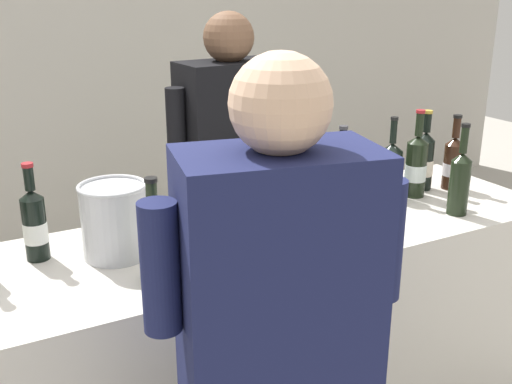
% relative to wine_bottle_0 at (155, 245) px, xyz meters
% --- Properties ---
extents(wall_back, '(8.00, 0.10, 2.80)m').
position_rel_wine_bottle_0_xyz_m(wall_back, '(0.42, 2.77, 0.30)').
color(wall_back, beige).
rests_on(wall_back, ground_plane).
extents(counter, '(2.31, 0.67, 0.98)m').
position_rel_wine_bottle_0_xyz_m(counter, '(0.42, 0.17, -0.61)').
color(counter, beige).
rests_on(counter, ground_plane).
extents(wine_bottle_0, '(0.08, 0.08, 0.31)m').
position_rel_wine_bottle_0_xyz_m(wine_bottle_0, '(0.00, 0.00, 0.00)').
color(wine_bottle_0, black).
rests_on(wine_bottle_0, counter).
extents(wine_bottle_1, '(0.07, 0.07, 0.31)m').
position_rel_wine_bottle_0_xyz_m(wine_bottle_1, '(-0.27, 0.32, 0.00)').
color(wine_bottle_1, black).
rests_on(wine_bottle_1, counter).
extents(wine_bottle_3, '(0.07, 0.07, 0.34)m').
position_rel_wine_bottle_0_xyz_m(wine_bottle_3, '(1.17, -0.01, 0.02)').
color(wine_bottle_3, black).
rests_on(wine_bottle_3, counter).
extents(wine_bottle_4, '(0.09, 0.09, 0.33)m').
position_rel_wine_bottle_0_xyz_m(wine_bottle_4, '(0.80, 0.21, -0.00)').
color(wine_bottle_4, black).
rests_on(wine_bottle_4, counter).
extents(wine_bottle_5, '(0.08, 0.08, 0.31)m').
position_rel_wine_bottle_0_xyz_m(wine_bottle_5, '(1.36, 0.22, -0.00)').
color(wine_bottle_5, black).
rests_on(wine_bottle_5, counter).
extents(wine_bottle_6, '(0.08, 0.08, 0.33)m').
position_rel_wine_bottle_0_xyz_m(wine_bottle_6, '(1.07, 0.25, 0.01)').
color(wine_bottle_6, black).
rests_on(wine_bottle_6, counter).
extents(wine_bottle_8, '(0.08, 0.08, 0.32)m').
position_rel_wine_bottle_0_xyz_m(wine_bottle_8, '(0.41, 0.12, -0.00)').
color(wine_bottle_8, black).
rests_on(wine_bottle_8, counter).
extents(wine_bottle_9, '(0.08, 0.08, 0.35)m').
position_rel_wine_bottle_0_xyz_m(wine_bottle_9, '(1.16, 0.22, 0.01)').
color(wine_bottle_9, black).
rests_on(wine_bottle_9, counter).
extents(wine_bottle_10, '(0.08, 0.08, 0.33)m').
position_rel_wine_bottle_0_xyz_m(wine_bottle_10, '(1.25, 0.27, 0.01)').
color(wine_bottle_10, black).
rests_on(wine_bottle_10, counter).
extents(wine_glass, '(0.08, 0.08, 0.19)m').
position_rel_wine_bottle_0_xyz_m(wine_glass, '(0.77, 0.09, 0.02)').
color(wine_glass, silver).
rests_on(wine_glass, counter).
extents(ice_bucket, '(0.21, 0.21, 0.24)m').
position_rel_wine_bottle_0_xyz_m(ice_bucket, '(-0.05, 0.23, 0.01)').
color(ice_bucket, silver).
rests_on(ice_bucket, counter).
extents(person_server, '(0.60, 0.27, 1.69)m').
position_rel_wine_bottle_0_xyz_m(person_server, '(0.65, 0.85, -0.27)').
color(person_server, black).
rests_on(person_server, ground_plane).
extents(potted_shrub, '(0.63, 0.54, 1.10)m').
position_rel_wine_bottle_0_xyz_m(potted_shrub, '(0.99, 1.38, -0.36)').
color(potted_shrub, brown).
rests_on(potted_shrub, ground_plane).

